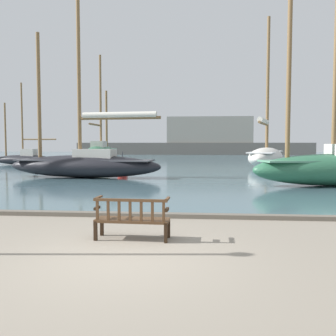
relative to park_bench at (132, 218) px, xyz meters
name	(u,v)px	position (x,y,z in m)	size (l,w,h in m)	color
ground_plane	(120,259)	(0.03, -1.36, -0.47)	(160.00, 160.00, 0.00)	gray
harbor_water	(190,159)	(0.03, 42.64, -0.43)	(100.00, 80.00, 0.08)	#476670
quay_edge_kerb	(149,215)	(0.03, 2.49, -0.41)	(40.00, 0.30, 0.12)	#675F54
park_bench	(132,218)	(0.00, 0.00, 0.00)	(1.62, 0.59, 0.92)	black
sailboat_nearest_port	(101,151)	(-10.34, 35.23, 0.70)	(2.76, 9.39, 12.32)	#2D6647
sailboat_outer_port	(266,155)	(7.04, 24.75, 0.62)	(5.34, 10.17, 12.73)	silver
sailboat_distant_harbor	(85,162)	(-5.39, 13.64, 0.54)	(9.54, 3.14, 12.23)	black
sailboat_outer_starboard	(25,158)	(-15.13, 25.99, 0.24)	(7.66, 2.37, 7.69)	black
channel_buoy	(123,167)	(-4.03, 17.92, -0.01)	(0.75, 0.75, 1.45)	red
far_breakwater	(200,142)	(1.16, 60.25, 1.99)	(42.71, 2.40, 6.93)	#66605B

